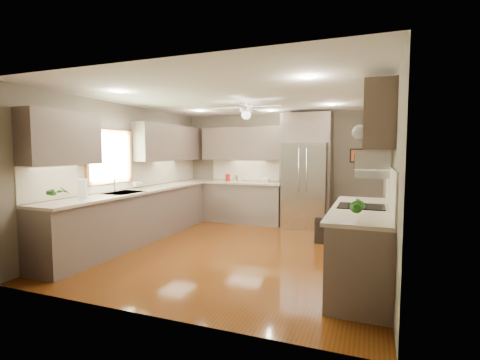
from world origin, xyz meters
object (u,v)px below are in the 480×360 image
Objects in this scene: potted_plant_right at (358,207)px; canister_a at (228,178)px; bowl at (266,181)px; microwave at (372,164)px; canister_c at (240,178)px; paper_towel at (83,189)px; stool at (328,229)px; soap_bottle at (137,184)px; potted_plant_left at (59,192)px; canister_b at (236,179)px; refrigerator at (306,172)px.

canister_a is at bearing 128.08° from potted_plant_right.
bowl is 0.35× the size of microwave.
canister_c is 3.79m from paper_towel.
potted_plant_right is 2.89m from stool.
potted_plant_right is (3.97, -1.71, 0.06)m from soap_bottle.
paper_towel is at bearing -107.16° from canister_c.
microwave is 1.66× the size of paper_towel.
potted_plant_right is (2.75, -3.92, 0.06)m from canister_c.
potted_plant_left reaches higher than potted_plant_right.
canister_b is 3.72m from paper_towel.
refrigerator reaches higher than bowl.
potted_plant_left is at bearing -86.01° from soap_bottle.
paper_towel is at bearing 175.63° from potted_plant_right.
canister_c is at bearing 61.10° from soap_bottle.
paper_towel is at bearing 93.72° from potted_plant_left.
canister_b is 4.14m from potted_plant_left.
microwave is at bearing -8.20° from soap_bottle.
refrigerator is at bearing 118.41° from stool.
microwave is (0.13, 1.12, 0.39)m from potted_plant_right.
bowl is at bearing -3.27° from canister_c.
canister_b is 0.86× the size of canister_c.
microwave is (2.97, -2.75, 0.47)m from canister_b.
canister_c is at bearing 74.98° from potted_plant_left.
soap_bottle is 0.37× the size of stool.
stool is at bearing 41.25° from potted_plant_left.
paper_towel reaches higher than canister_b.
potted_plant_right is 0.12× the size of refrigerator.
paper_towel is (0.10, -1.41, 0.05)m from soap_bottle.
refrigerator is (2.77, 2.12, 0.16)m from soap_bottle.
canister_b is 0.73m from bowl.
potted_plant_right is at bearing 2.17° from potted_plant_left.
microwave is at bearing 11.66° from paper_towel.
canister_c is at bearing 150.61° from stool.
canister_c is 2.60m from stool.
microwave is (3.18, -2.78, 0.46)m from canister_a.
canister_b is at bearing 152.53° from stool.
bowl is (1.85, 2.17, -0.06)m from soap_bottle.
stool is at bearing -37.72° from bowl.
refrigerator is 5.20× the size of stool.
canister_a is 4.25m from microwave.
potted_plant_left reaches higher than soap_bottle.
canister_c is 0.64m from bowl.
bowl is at bearing 0.70° from canister_b.
canister_a is at bearing 154.06° from stool.
refrigerator is 3.03m from microwave.
refrigerator reaches higher than potted_plant_left.
bowl is (0.63, -0.04, -0.07)m from canister_c.
microwave is at bearing 83.53° from potted_plant_right.
soap_bottle is at bearing -118.90° from canister_c.
canister_b is 2.44m from soap_bottle.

